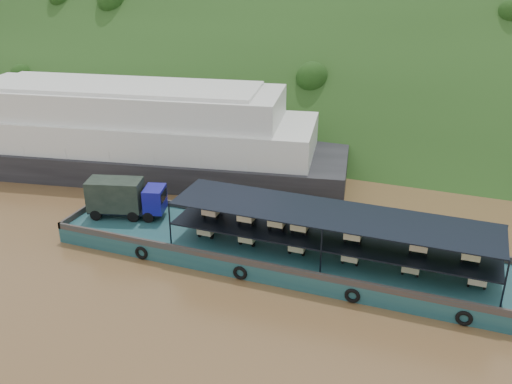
% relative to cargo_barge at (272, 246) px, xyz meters
% --- Properties ---
extents(ground, '(160.00, 160.00, 0.00)m').
position_rel_cargo_barge_xyz_m(ground, '(-0.94, 1.47, -1.10)').
color(ground, brown).
rests_on(ground, ground).
extents(hillside, '(140.00, 39.60, 39.60)m').
position_rel_cargo_barge_xyz_m(hillside, '(-0.94, 37.47, -1.10)').
color(hillside, '#1C3613').
rests_on(hillside, ground).
extents(cargo_barge, '(35.00, 7.18, 4.54)m').
position_rel_cargo_barge_xyz_m(cargo_barge, '(0.00, 0.00, 0.00)').
color(cargo_barge, '#15414C').
rests_on(cargo_barge, ground).
extents(passenger_ferry, '(45.89, 18.86, 9.04)m').
position_rel_cargo_barge_xyz_m(passenger_ferry, '(-19.84, 12.25, 2.82)').
color(passenger_ferry, black).
rests_on(passenger_ferry, ground).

